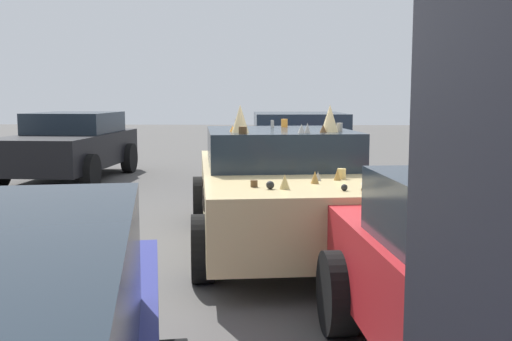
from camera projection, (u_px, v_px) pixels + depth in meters
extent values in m
plane|color=#514F4C|center=(281.00, 245.00, 7.28)|extent=(60.00, 60.00, 0.00)
cube|color=#D8BC7F|center=(281.00, 195.00, 7.20)|extent=(4.63, 2.45, 0.67)
cube|color=#1E2833|center=(279.00, 147.00, 7.35)|extent=(2.12, 1.95, 0.43)
cylinder|color=black|center=(395.00, 244.00, 5.98)|extent=(0.68, 0.31, 0.66)
cylinder|color=black|center=(203.00, 249.00, 5.80)|extent=(0.68, 0.31, 0.66)
cylinder|color=black|center=(333.00, 198.00, 8.68)|extent=(0.68, 0.31, 0.66)
cylinder|color=black|center=(201.00, 200.00, 8.50)|extent=(0.68, 0.31, 0.66)
ellipsoid|color=black|center=(204.00, 205.00, 5.90)|extent=(0.16, 0.04, 0.14)
ellipsoid|color=black|center=(203.00, 203.00, 7.04)|extent=(0.17, 0.04, 0.11)
ellipsoid|color=black|center=(203.00, 183.00, 7.33)|extent=(0.14, 0.04, 0.10)
ellipsoid|color=black|center=(327.00, 165.00, 9.02)|extent=(0.17, 0.04, 0.15)
ellipsoid|color=black|center=(382.00, 210.00, 6.32)|extent=(0.16, 0.04, 0.13)
ellipsoid|color=black|center=(204.00, 205.00, 5.94)|extent=(0.18, 0.04, 0.11)
ellipsoid|color=black|center=(204.00, 198.00, 6.35)|extent=(0.18, 0.05, 0.09)
ellipsoid|color=black|center=(351.00, 176.00, 7.57)|extent=(0.12, 0.04, 0.12)
ellipsoid|color=black|center=(202.00, 184.00, 8.95)|extent=(0.18, 0.05, 0.15)
ellipsoid|color=black|center=(203.00, 193.00, 6.70)|extent=(0.17, 0.04, 0.12)
ellipsoid|color=black|center=(336.00, 184.00, 8.40)|extent=(0.17, 0.04, 0.09)
ellipsoid|color=black|center=(204.00, 221.00, 6.46)|extent=(0.17, 0.04, 0.11)
sphere|color=black|center=(270.00, 185.00, 5.45)|extent=(0.07, 0.07, 0.07)
cylinder|color=tan|center=(342.00, 174.00, 6.12)|extent=(0.10, 0.10, 0.10)
cone|color=#A87A38|center=(337.00, 175.00, 6.02)|extent=(0.08, 0.08, 0.11)
cone|color=tan|center=(285.00, 182.00, 5.45)|extent=(0.13, 0.13, 0.13)
sphere|color=black|center=(344.00, 187.00, 5.36)|extent=(0.06, 0.06, 0.06)
cylinder|color=#51381E|center=(254.00, 184.00, 5.57)|extent=(0.09, 0.09, 0.06)
cone|color=#A87A38|center=(315.00, 177.00, 5.79)|extent=(0.08, 0.08, 0.12)
cone|color=gray|center=(318.00, 176.00, 6.00)|extent=(0.07, 0.07, 0.09)
sphere|color=#51381E|center=(364.00, 190.00, 5.23)|extent=(0.06, 0.06, 0.06)
cone|color=silver|center=(366.00, 181.00, 5.76)|extent=(0.14, 0.14, 0.07)
cylinder|color=orange|center=(284.00, 123.00, 7.91)|extent=(0.12, 0.12, 0.11)
cylinder|color=#51381E|center=(237.00, 124.00, 7.73)|extent=(0.08, 0.08, 0.10)
cone|color=gray|center=(301.00, 128.00, 6.65)|extent=(0.09, 0.09, 0.10)
cylinder|color=gray|center=(272.00, 124.00, 7.84)|extent=(0.06, 0.06, 0.09)
cone|color=gray|center=(307.00, 128.00, 6.66)|extent=(0.08, 0.08, 0.11)
cylinder|color=#51381E|center=(243.00, 130.00, 6.49)|extent=(0.11, 0.11, 0.08)
cone|color=#51381E|center=(323.00, 128.00, 6.76)|extent=(0.10, 0.10, 0.09)
cylinder|color=gray|center=(339.00, 127.00, 6.97)|extent=(0.09, 0.09, 0.10)
cone|color=orange|center=(232.00, 129.00, 6.95)|extent=(0.08, 0.08, 0.07)
cone|color=#D8BC7F|center=(330.00, 118.00, 6.84)|extent=(0.19, 0.19, 0.31)
cone|color=#D8BC7F|center=(240.00, 119.00, 6.74)|extent=(0.19, 0.19, 0.31)
cylinder|color=black|center=(338.00, 293.00, 4.53)|extent=(0.66, 0.30, 0.64)
cube|color=navy|center=(297.00, 157.00, 11.79)|extent=(4.45, 2.14, 0.65)
cube|color=#1E2833|center=(299.00, 127.00, 11.43)|extent=(2.02, 1.80, 0.53)
cylinder|color=black|center=(249.00, 163.00, 13.13)|extent=(0.67, 0.27, 0.65)
cylinder|color=black|center=(334.00, 163.00, 13.18)|extent=(0.67, 0.27, 0.65)
cylinder|color=black|center=(251.00, 180.00, 10.47)|extent=(0.67, 0.27, 0.65)
cylinder|color=black|center=(358.00, 180.00, 10.52)|extent=(0.67, 0.27, 0.65)
cube|color=black|center=(69.00, 150.00, 12.89)|extent=(4.19, 1.93, 0.69)
cube|color=#1E2833|center=(75.00, 123.00, 13.19)|extent=(2.00, 1.71, 0.44)
cylinder|color=black|center=(90.00, 172.00, 11.59)|extent=(0.69, 0.24, 0.68)
cylinder|color=black|center=(129.00, 158.00, 14.12)|extent=(0.69, 0.24, 0.68)
cylinder|color=black|center=(53.00, 157.00, 14.27)|extent=(0.69, 0.24, 0.68)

